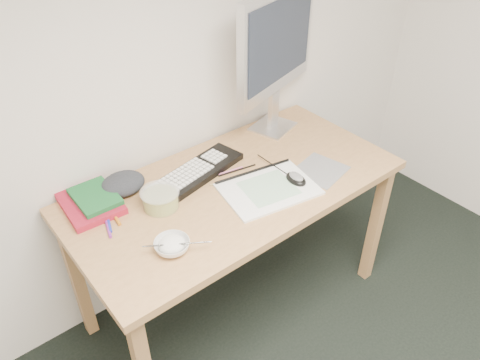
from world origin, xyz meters
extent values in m
plane|color=white|center=(0.00, 1.80, 1.30)|extent=(3.60, 0.00, 3.60)
cube|color=tan|center=(0.84, 1.13, 0.36)|extent=(0.05, 0.05, 0.71)
cube|color=tan|center=(-0.46, 1.73, 0.36)|extent=(0.05, 0.05, 0.71)
cube|color=tan|center=(0.84, 1.73, 0.36)|extent=(0.05, 0.05, 0.71)
cube|color=tan|center=(0.19, 1.43, 0.73)|extent=(1.40, 0.70, 0.03)
cube|color=slate|center=(0.54, 1.27, 0.75)|extent=(0.25, 0.23, 0.00)
cube|color=white|center=(0.27, 1.31, 0.76)|extent=(0.42, 0.33, 0.01)
cube|color=black|center=(0.10, 1.58, 0.76)|extent=(0.48, 0.24, 0.03)
cube|color=silver|center=(0.63, 1.68, 0.75)|extent=(0.24, 0.23, 0.01)
cube|color=silver|center=(0.63, 1.68, 0.85)|extent=(0.07, 0.04, 0.19)
cube|color=silver|center=(0.63, 1.68, 1.19)|extent=(0.56, 0.20, 0.46)
cube|color=black|center=(0.63, 1.68, 1.20)|extent=(0.50, 0.15, 0.36)
ellipsoid|color=black|center=(0.40, 1.28, 0.78)|extent=(0.07, 0.11, 0.04)
imported|color=silver|center=(-0.22, 1.26, 0.77)|extent=(0.13, 0.13, 0.04)
cylinder|color=#ADADB0|center=(-0.21, 1.24, 0.79)|extent=(0.20, 0.14, 0.02)
cylinder|color=#F1D555|center=(-0.12, 1.50, 0.79)|extent=(0.17, 0.17, 0.07)
cube|color=maroon|center=(-0.34, 1.68, 0.76)|extent=(0.22, 0.28, 0.03)
cube|color=#165A29|center=(-0.31, 1.67, 0.79)|extent=(0.15, 0.21, 0.02)
ellipsoid|color=#282B30|center=(-0.19, 1.68, 0.78)|extent=(0.16, 0.14, 0.06)
cylinder|color=pink|center=(0.21, 1.52, 0.75)|extent=(0.16, 0.04, 0.01)
cylinder|color=#A29055|center=(0.19, 1.46, 0.75)|extent=(0.17, 0.06, 0.01)
cylinder|color=black|center=(0.26, 1.50, 0.75)|extent=(0.18, 0.04, 0.01)
cylinder|color=#2130B3|center=(-0.33, 1.54, 0.76)|extent=(0.05, 0.13, 0.01)
cylinder|color=orange|center=(-0.29, 1.56, 0.76)|extent=(0.03, 0.14, 0.01)
cylinder|color=purple|center=(-0.34, 1.51, 0.76)|extent=(0.05, 0.12, 0.01)
camera|label=1|loc=(-0.77, 0.20, 1.92)|focal=35.00mm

